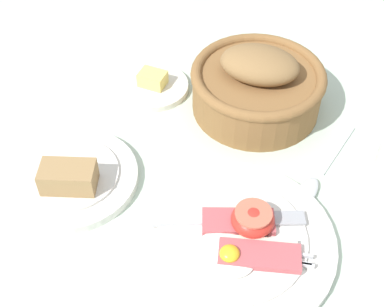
{
  "coord_description": "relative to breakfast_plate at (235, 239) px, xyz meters",
  "views": [
    {
      "loc": [
        0.22,
        -0.33,
        0.54
      ],
      "look_at": [
        -0.05,
        0.07,
        0.02
      ],
      "focal_mm": 50.0,
      "sensor_mm": 36.0,
      "label": 1
    }
  ],
  "objects": [
    {
      "name": "bread_plate",
      "position": [
        -0.23,
        -0.04,
        0.0
      ],
      "size": [
        0.17,
        0.17,
        0.05
      ],
      "color": "silver",
      "rests_on": "ground_plane"
    },
    {
      "name": "teaspoon_by_saucer",
      "position": [
        0.04,
        0.14,
        -0.01
      ],
      "size": [
        0.03,
        0.19,
        0.01
      ],
      "rotation": [
        0.0,
        0.0,
        4.72
      ],
      "color": "silver",
      "rests_on": "ground_plane"
    },
    {
      "name": "bread_basket",
      "position": [
        -0.1,
        0.23,
        0.03
      ],
      "size": [
        0.2,
        0.2,
        0.1
      ],
      "color": "brown",
      "rests_on": "ground_plane"
    },
    {
      "name": "ground_plane",
      "position": [
        -0.06,
        0.01,
        -0.01
      ],
      "size": [
        3.0,
        3.0,
        0.0
      ],
      "primitive_type": "plane",
      "color": "#B7CCB7"
    },
    {
      "name": "breakfast_plate",
      "position": [
        0.0,
        0.0,
        0.0
      ],
      "size": [
        0.25,
        0.25,
        0.04
      ],
      "color": "silver",
      "rests_on": "ground_plane"
    },
    {
      "name": "butter_dish",
      "position": [
        -0.25,
        0.17,
        -0.0
      ],
      "size": [
        0.11,
        0.11,
        0.03
      ],
      "color": "silver",
      "rests_on": "ground_plane"
    }
  ]
}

